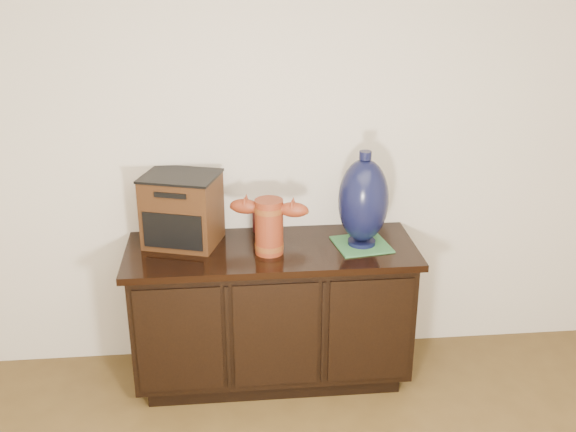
{
  "coord_description": "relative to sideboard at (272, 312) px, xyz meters",
  "views": [
    {
      "loc": [
        -0.21,
        -0.85,
        2.16
      ],
      "look_at": [
        0.08,
        2.18,
        0.94
      ],
      "focal_mm": 42.0,
      "sensor_mm": 36.0,
      "label": 1
    }
  ],
  "objects": [
    {
      "name": "spray_can",
      "position": [
        -0.06,
        0.22,
        0.44
      ],
      "size": [
        0.05,
        0.05,
        0.15
      ],
      "color": "#5F1210",
      "rests_on": "sideboard"
    },
    {
      "name": "sideboard",
      "position": [
        0.0,
        0.0,
        0.0
      ],
      "size": [
        1.46,
        0.56,
        0.75
      ],
      "color": "black",
      "rests_on": "ground"
    },
    {
      "name": "green_mat",
      "position": [
        0.46,
        -0.01,
        0.37
      ],
      "size": [
        0.3,
        0.3,
        0.01
      ],
      "primitive_type": "cube",
      "rotation": [
        0.0,
        0.0,
        0.15
      ],
      "color": "#306C3A",
      "rests_on": "sideboard"
    },
    {
      "name": "lamp_base",
      "position": [
        0.46,
        -0.01,
        0.61
      ],
      "size": [
        0.29,
        0.29,
        0.49
      ],
      "rotation": [
        0.0,
        0.0,
        0.15
      ],
      "color": "black",
      "rests_on": "green_mat"
    },
    {
      "name": "terracotta_vessel",
      "position": [
        -0.01,
        -0.05,
        0.53
      ],
      "size": [
        0.39,
        0.18,
        0.28
      ],
      "rotation": [
        0.0,
        0.0,
        -0.28
      ],
      "color": "maroon",
      "rests_on": "sideboard"
    },
    {
      "name": "tv_radio",
      "position": [
        -0.44,
        0.11,
        0.55
      ],
      "size": [
        0.43,
        0.39,
        0.36
      ],
      "rotation": [
        0.0,
        0.0,
        -0.31
      ],
      "color": "#381F0E",
      "rests_on": "sideboard"
    }
  ]
}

